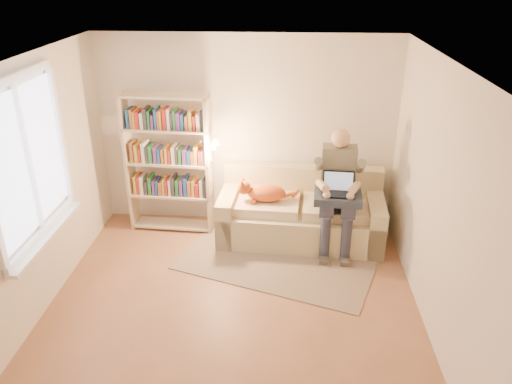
# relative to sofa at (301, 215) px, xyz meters

# --- Properties ---
(floor) EXTENTS (4.50, 4.50, 0.00)m
(floor) POSITION_rel_sofa_xyz_m (-0.75, -1.75, -0.33)
(floor) COLOR brown
(floor) RESTS_ON ground
(ceiling) EXTENTS (4.00, 4.50, 0.02)m
(ceiling) POSITION_rel_sofa_xyz_m (-0.75, -1.75, 2.27)
(ceiling) COLOR white
(ceiling) RESTS_ON wall_back
(wall_left) EXTENTS (0.02, 4.50, 2.60)m
(wall_left) POSITION_rel_sofa_xyz_m (-2.75, -1.75, 0.97)
(wall_left) COLOR silver
(wall_left) RESTS_ON floor
(wall_right) EXTENTS (0.02, 4.50, 2.60)m
(wall_right) POSITION_rel_sofa_xyz_m (1.25, -1.75, 0.97)
(wall_right) COLOR silver
(wall_right) RESTS_ON floor
(wall_back) EXTENTS (4.00, 0.02, 2.60)m
(wall_back) POSITION_rel_sofa_xyz_m (-0.75, 0.50, 0.97)
(wall_back) COLOR silver
(wall_back) RESTS_ON floor
(window) EXTENTS (0.12, 1.52, 1.69)m
(window) POSITION_rel_sofa_xyz_m (-2.70, -1.55, 1.05)
(window) COLOR white
(window) RESTS_ON wall_left
(sofa) EXTENTS (2.19, 1.10, 0.90)m
(sofa) POSITION_rel_sofa_xyz_m (0.00, 0.00, 0.00)
(sofa) COLOR #C5B98B
(sofa) RESTS_ON floor
(person) EXTENTS (0.47, 0.72, 1.55)m
(person) POSITION_rel_sofa_xyz_m (0.44, -0.19, 0.54)
(person) COLOR gray
(person) RESTS_ON sofa
(cat) EXTENTS (0.77, 0.30, 0.28)m
(cat) POSITION_rel_sofa_xyz_m (-0.53, -0.10, 0.37)
(cat) COLOR orange
(cat) RESTS_ON sofa
(blanket) EXTENTS (0.61, 0.51, 0.10)m
(blanket) POSITION_rel_sofa_xyz_m (0.46, -0.35, 0.45)
(blanket) COLOR #242F3F
(blanket) RESTS_ON person
(laptop) EXTENTS (0.40, 0.36, 0.31)m
(laptop) POSITION_rel_sofa_xyz_m (0.46, -0.33, 0.56)
(laptop) COLOR black
(laptop) RESTS_ON blanket
(bookshelf) EXTENTS (1.26, 0.42, 1.90)m
(bookshelf) POSITION_rel_sofa_xyz_m (-1.76, 0.15, 0.72)
(bookshelf) COLOR beige
(bookshelf) RESTS_ON floor
(rug) EXTENTS (2.66, 2.08, 0.01)m
(rug) POSITION_rel_sofa_xyz_m (-0.29, -0.61, -0.32)
(rug) COLOR gray
(rug) RESTS_ON floor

